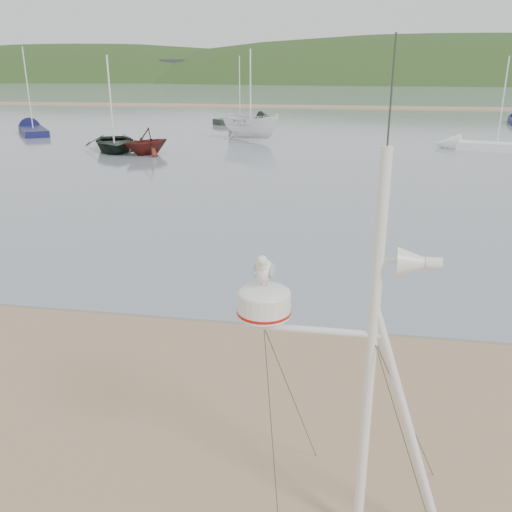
% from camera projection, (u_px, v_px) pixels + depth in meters
% --- Properties ---
extents(ground, '(560.00, 560.00, 0.00)m').
position_uv_depth(ground, '(102.00, 439.00, 7.84)').
color(ground, '#917454').
rests_on(ground, ground).
extents(water, '(560.00, 256.00, 0.04)m').
position_uv_depth(water, '(339.00, 90.00, 130.69)').
color(water, gray).
rests_on(water, ground).
extents(sandbar, '(560.00, 7.00, 0.07)m').
position_uv_depth(sandbar, '(327.00, 107.00, 72.97)').
color(sandbar, '#917454').
rests_on(sandbar, water).
extents(hill_ridge, '(620.00, 180.00, 80.00)m').
position_uv_depth(hill_ridge, '(387.00, 129.00, 230.07)').
color(hill_ridge, '#203816').
rests_on(hill_ridge, ground).
extents(far_cottages, '(294.40, 6.30, 8.00)m').
position_uv_depth(far_cottages, '(353.00, 71.00, 188.47)').
color(far_cottages, beige).
rests_on(far_cottages, ground).
extents(mast_rig, '(2.38, 2.54, 5.38)m').
position_uv_depth(mast_rig, '(358.00, 441.00, 5.81)').
color(mast_rig, white).
rests_on(mast_rig, ground).
extents(boat_dark, '(3.74, 2.56, 5.10)m').
position_uv_depth(boat_dark, '(111.00, 110.00, 33.89)').
color(boat_dark, black).
rests_on(boat_dark, water).
extents(boat_red, '(3.11, 2.84, 3.08)m').
position_uv_depth(boat_red, '(145.00, 129.00, 32.75)').
color(boat_red, '#511812').
rests_on(boat_red, water).
extents(boat_white, '(2.75, 2.74, 5.22)m').
position_uv_depth(boat_white, '(250.00, 104.00, 38.96)').
color(boat_white, white).
rests_on(boat_white, water).
extents(sailboat_blue_near, '(5.79, 6.83, 7.19)m').
position_uv_depth(sailboat_blue_near, '(31.00, 129.00, 44.83)').
color(sailboat_blue_near, '#121441').
rests_on(sailboat_blue_near, ground).
extents(sailboat_dark_mid, '(6.00, 5.75, 6.66)m').
position_uv_depth(sailboat_dark_mid, '(255.00, 120.00, 52.61)').
color(sailboat_dark_mid, black).
rests_on(sailboat_dark_mid, ground).
extents(sailboat_white_near, '(6.44, 3.12, 6.25)m').
position_uv_depth(sailboat_white_near, '(470.00, 145.00, 35.35)').
color(sailboat_white_near, white).
rests_on(sailboat_white_near, ground).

